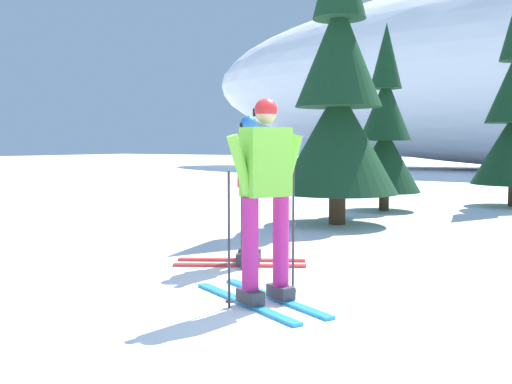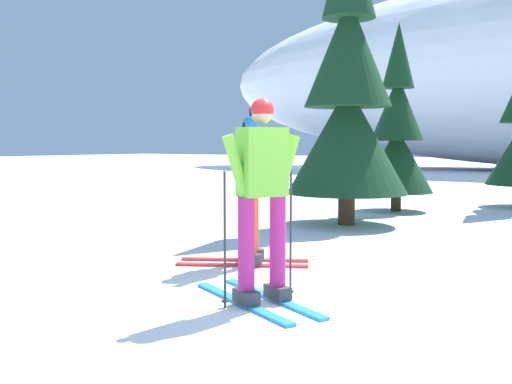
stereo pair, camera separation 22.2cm
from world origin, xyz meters
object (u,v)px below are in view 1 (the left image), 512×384
object	(u,v)px
skier_red_jacket	(248,186)
pine_tree_center_left	(338,94)
skier_lime_jacket	(265,196)
pine_tree_far_left	(385,133)

from	to	relation	value
skier_red_jacket	pine_tree_center_left	distance (m)	4.20
skier_lime_jacket	pine_tree_far_left	size ratio (longest dim) A/B	0.46
skier_lime_jacket	skier_red_jacket	size ratio (longest dim) A/B	1.04
pine_tree_far_left	pine_tree_center_left	distance (m)	2.70
skier_red_jacket	pine_tree_far_left	distance (m)	6.61
skier_red_jacket	pine_tree_far_left	bearing A→B (deg)	95.19
pine_tree_far_left	pine_tree_center_left	world-z (taller)	pine_tree_center_left
skier_red_jacket	pine_tree_center_left	world-z (taller)	pine_tree_center_left
skier_lime_jacket	pine_tree_far_left	world-z (taller)	pine_tree_far_left
skier_red_jacket	skier_lime_jacket	bearing A→B (deg)	-53.04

